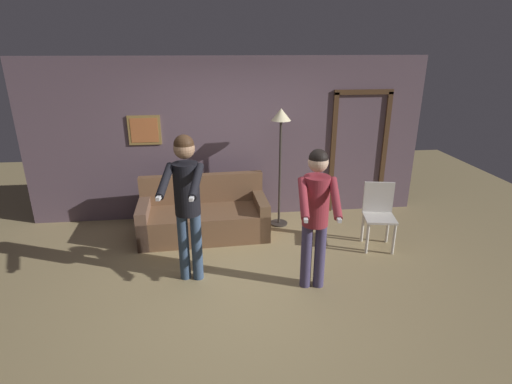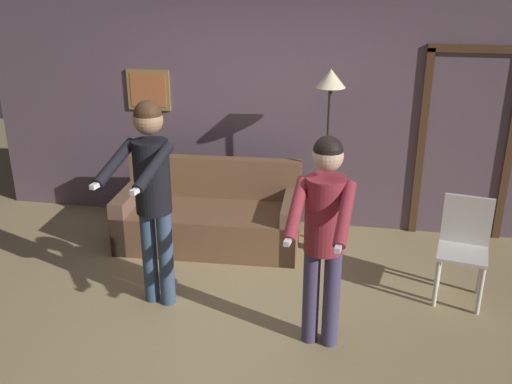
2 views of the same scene
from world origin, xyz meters
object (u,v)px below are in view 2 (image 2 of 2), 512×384
(couch, at_px, (210,219))
(person_standing_right, at_px, (324,225))
(person_standing_left, at_px, (151,185))
(dining_chair_distant, at_px, (464,243))
(torchiere_lamp, at_px, (330,105))

(couch, distance_m, person_standing_right, 2.18)
(person_standing_left, bearing_deg, dining_chair_distant, 13.09)
(couch, height_order, person_standing_left, person_standing_left)
(couch, height_order, person_standing_right, person_standing_right)
(couch, distance_m, dining_chair_distant, 2.58)
(couch, relative_size, dining_chair_distant, 2.08)
(person_standing_left, relative_size, person_standing_right, 1.07)
(couch, bearing_deg, torchiere_lamp, 11.36)
(couch, distance_m, torchiere_lamp, 1.74)
(person_standing_left, xyz_separation_m, person_standing_right, (1.45, -0.33, -0.10))
(person_standing_right, bearing_deg, dining_chair_distant, 38.65)
(person_standing_left, bearing_deg, person_standing_right, -13.01)
(dining_chair_distant, bearing_deg, person_standing_left, -166.91)
(person_standing_left, xyz_separation_m, dining_chair_distant, (2.63, 0.61, -0.59))
(couch, xyz_separation_m, torchiere_lamp, (1.20, 0.24, 1.24))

